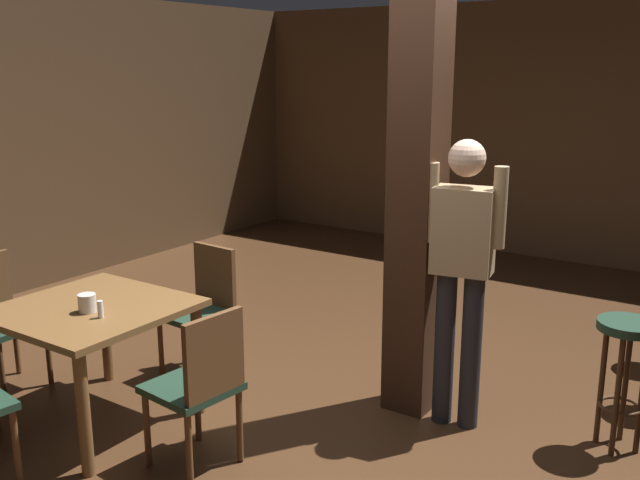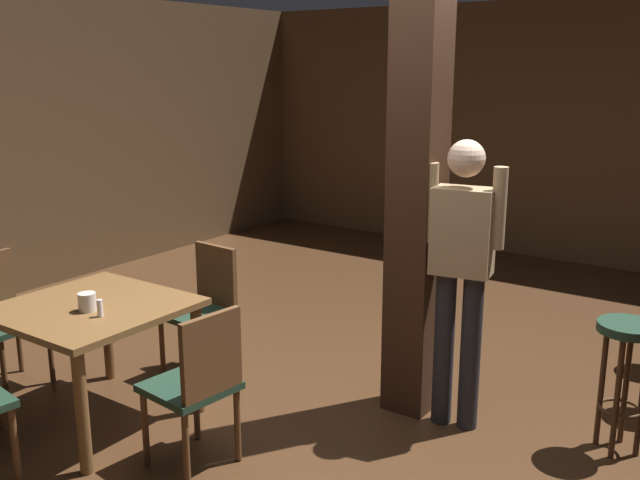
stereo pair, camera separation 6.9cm
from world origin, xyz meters
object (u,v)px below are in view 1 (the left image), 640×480
chair_north (204,304)px  dining_table (93,324)px  salt_shaker (100,309)px  standing_person (462,264)px  napkin_cup (87,303)px  chair_east (201,382)px  bar_stool_near (625,355)px

chair_north → dining_table: bearing=-92.9°
salt_shaker → standing_person: standing_person is taller
napkin_cup → standing_person: (1.74, 1.27, 0.21)m
chair_east → bar_stool_near: (1.80, 1.47, 0.05)m
dining_table → napkin_cup: bearing=-48.5°
standing_person → bar_stool_near: 1.01m
chair_east → salt_shaker: chair_east is taller
chair_east → bar_stool_near: bearing=39.3°
dining_table → bar_stool_near: bar_stool_near is taller
dining_table → standing_person: 2.20m
chair_east → standing_person: (0.91, 1.22, 0.50)m
standing_person → bar_stool_near: standing_person is taller
dining_table → chair_east: chair_east is taller
napkin_cup → salt_shaker: napkin_cup is taller
chair_east → salt_shaker: bearing=-174.5°
napkin_cup → standing_person: 2.16m
chair_east → bar_stool_near: chair_east is taller
dining_table → salt_shaker: bearing=-25.9°
chair_east → standing_person: standing_person is taller
salt_shaker → standing_person: bearing=38.9°
chair_north → napkin_cup: bearing=-88.4°
standing_person → salt_shaker: bearing=-141.1°
chair_north → bar_stool_near: size_ratio=1.17×
chair_north → napkin_cup: (0.03, -0.98, 0.29)m
dining_table → bar_stool_near: size_ratio=1.31×
standing_person → bar_stool_near: bearing=15.6°
napkin_cup → salt_shaker: 0.14m
salt_shaker → chair_north: bearing=99.5°
dining_table → chair_east: size_ratio=1.12×
dining_table → bar_stool_near: 3.05m
chair_north → bar_stool_near: 2.70m
napkin_cup → salt_shaker: size_ratio=1.07×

